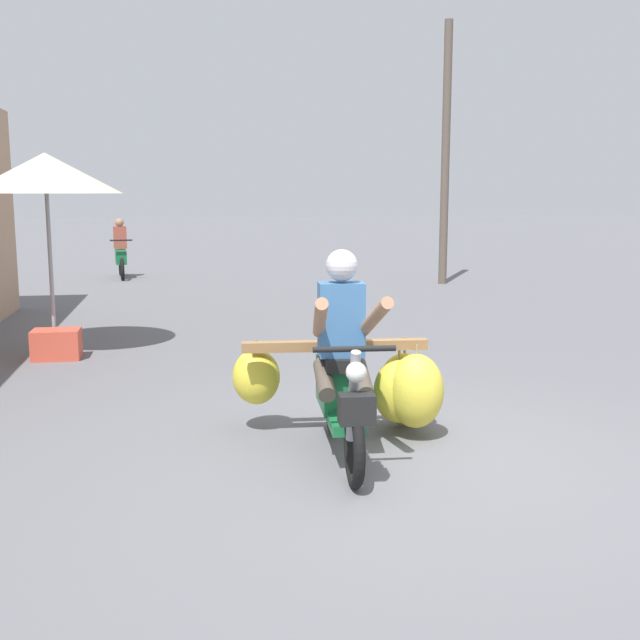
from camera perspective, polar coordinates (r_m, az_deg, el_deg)
ground_plane at (r=5.88m, az=6.76°, el=-10.54°), size 120.00×120.00×0.00m
motorbike_main_loaded at (r=6.25m, az=3.35°, el=-4.47°), size 1.76×1.86×1.58m
motorbike_distant_ahead_left at (r=18.98m, az=-14.43°, el=4.73°), size 0.50×1.62×1.40m
market_umbrella_near_shop at (r=10.11m, az=-19.52°, el=10.12°), size 1.81×1.81×2.47m
produce_crate at (r=9.92m, az=-18.79°, el=-1.70°), size 0.56×0.40×0.36m
utility_pole at (r=17.36m, az=9.21°, el=11.88°), size 0.18×0.18×5.60m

